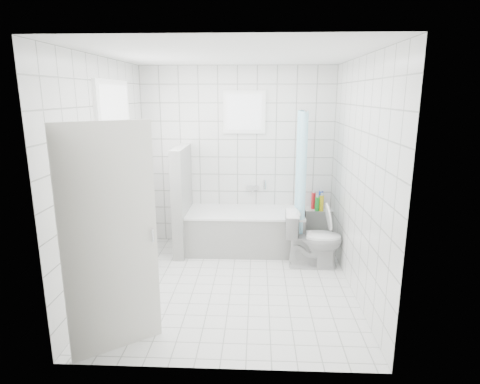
{
  "coord_description": "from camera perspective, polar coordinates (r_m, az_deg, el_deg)",
  "views": [
    {
      "loc": [
        0.29,
        -4.35,
        2.2
      ],
      "look_at": [
        0.09,
        0.35,
        1.05
      ],
      "focal_mm": 30.0,
      "sensor_mm": 36.0,
      "label": 1
    }
  ],
  "objects": [
    {
      "name": "tiled_ledge",
      "position": [
        6.11,
        10.99,
        -4.88
      ],
      "size": [
        0.4,
        0.24,
        0.55
      ],
      "primitive_type": "cube",
      "color": "white",
      "rests_on": "ground"
    },
    {
      "name": "window_left",
      "position": [
        4.97,
        -16.98,
        6.21
      ],
      "size": [
        0.01,
        0.9,
        1.4
      ],
      "primitive_type": "cube",
      "color": "white",
      "rests_on": "wall_left"
    },
    {
      "name": "window_back",
      "position": [
        5.81,
        0.62,
        11.27
      ],
      "size": [
        0.5,
        0.01,
        0.5
      ],
      "primitive_type": "cube",
      "color": "white",
      "rests_on": "wall_back"
    },
    {
      "name": "sill_bottles",
      "position": [
        5.02,
        -16.08,
        -0.35
      ],
      "size": [
        0.18,
        0.8,
        0.31
      ],
      "color": "white",
      "rests_on": "window_sill"
    },
    {
      "name": "ceiling",
      "position": [
        4.38,
        -1.42,
        18.97
      ],
      "size": [
        3.0,
        3.0,
        0.0
      ],
      "primitive_type": "plane",
      "rotation": [
        3.14,
        0.0,
        0.0
      ],
      "color": "white",
      "rests_on": "ground"
    },
    {
      "name": "bathtub",
      "position": [
        5.8,
        0.73,
        -5.48
      ],
      "size": [
        1.64,
        0.77,
        0.58
      ],
      "color": "white",
      "rests_on": "ground"
    },
    {
      "name": "door",
      "position": [
        3.55,
        -17.91,
        -6.73
      ],
      "size": [
        0.67,
        0.5,
        2.0
      ],
      "primitive_type": "cube",
      "rotation": [
        0.0,
        0.0,
        -0.94
      ],
      "color": "silver",
      "rests_on": "ground"
    },
    {
      "name": "tub_faucet",
      "position": [
        5.97,
        1.81,
        0.65
      ],
      "size": [
        0.18,
        0.06,
        0.06
      ],
      "primitive_type": "cube",
      "color": "silver",
      "rests_on": "wall_back"
    },
    {
      "name": "ledge_bottles",
      "position": [
        5.97,
        11.06,
        -1.39
      ],
      "size": [
        0.17,
        0.18,
        0.27
      ],
      "color": "green",
      "rests_on": "tiled_ledge"
    },
    {
      "name": "wall_back",
      "position": [
        5.93,
        -0.35,
        5.0
      ],
      "size": [
        2.8,
        0.02,
        2.6
      ],
      "primitive_type": "cube",
      "color": "white",
      "rests_on": "ground"
    },
    {
      "name": "toilet",
      "position": [
        5.32,
        10.38,
        -6.57
      ],
      "size": [
        0.75,
        0.45,
        0.75
      ],
      "primitive_type": "imported",
      "rotation": [
        0.0,
        0.0,
        1.52
      ],
      "color": "white",
      "rests_on": "ground"
    },
    {
      "name": "ground",
      "position": [
        4.88,
        -1.23,
        -13.04
      ],
      "size": [
        3.0,
        3.0,
        0.0
      ],
      "primitive_type": "plane",
      "color": "white",
      "rests_on": "ground"
    },
    {
      "name": "shower_curtain",
      "position": [
        5.47,
        8.72,
        1.96
      ],
      "size": [
        0.14,
        0.48,
        1.78
      ],
      "primitive_type": null,
      "color": "#4EC3E6",
      "rests_on": "curtain_rod"
    },
    {
      "name": "wall_front",
      "position": [
        3.0,
        -3.22,
        -3.72
      ],
      "size": [
        2.8,
        0.02,
        2.6
      ],
      "primitive_type": "cube",
      "color": "white",
      "rests_on": "ground"
    },
    {
      "name": "curtain_rod",
      "position": [
        5.49,
        8.92,
        11.48
      ],
      "size": [
        0.02,
        0.8,
        0.02
      ],
      "primitive_type": "cylinder",
      "rotation": [
        1.57,
        0.0,
        0.0
      ],
      "color": "silver",
      "rests_on": "wall_back"
    },
    {
      "name": "partition_wall",
      "position": [
        5.71,
        -8.2,
        -1.11
      ],
      "size": [
        0.15,
        0.85,
        1.5
      ],
      "primitive_type": "cube",
      "color": "white",
      "rests_on": "ground"
    },
    {
      "name": "window_sill",
      "position": [
        5.1,
        -15.92,
        -2.04
      ],
      "size": [
        0.18,
        1.02,
        0.08
      ],
      "primitive_type": "cube",
      "color": "white",
      "rests_on": "wall_left"
    },
    {
      "name": "wall_left",
      "position": [
        4.76,
        -18.41,
        2.11
      ],
      "size": [
        0.02,
        3.0,
        2.6
      ],
      "primitive_type": "cube",
      "color": "white",
      "rests_on": "ground"
    },
    {
      "name": "wall_right",
      "position": [
        4.58,
        16.46,
        1.83
      ],
      "size": [
        0.02,
        3.0,
        2.6
      ],
      "primitive_type": "cube",
      "color": "white",
      "rests_on": "ground"
    }
  ]
}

